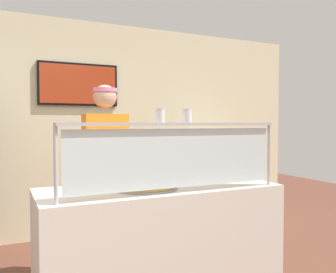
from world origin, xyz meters
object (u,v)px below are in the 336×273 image
pizza_tray (145,186)px  pizza_server (141,184)px  pepper_flake_shaker (187,117)px  worker_figure (106,169)px  parmesan_shaker (160,116)px  pizza_box_stack (214,150)px

pizza_tray → pizza_server: (-0.04, -0.02, 0.02)m
pizza_tray → pepper_flake_shaker: pepper_flake_shaker is taller
worker_figure → parmesan_shaker: bearing=-85.2°
pizza_server → pizza_box_stack: (1.71, 1.71, 0.06)m
pizza_tray → pizza_server: bearing=-153.7°
pizza_tray → worker_figure: (-0.08, 0.75, 0.04)m
pizza_server → worker_figure: bearing=102.7°
pizza_server → worker_figure: 0.77m
pizza_tray → pizza_box_stack: size_ratio=1.02×
pepper_flake_shaker → worker_figure: size_ratio=0.05×
pizza_tray → pizza_box_stack: (1.67, 1.69, 0.09)m
pizza_box_stack → pizza_tray: bearing=-134.7°
pizza_tray → pepper_flake_shaker: (0.20, -0.26, 0.49)m
pepper_flake_shaker → worker_figure: (-0.28, 1.01, -0.46)m
pizza_server → pepper_flake_shaker: (0.24, -0.24, 0.47)m
pizza_server → pepper_flake_shaker: size_ratio=3.05×
pizza_box_stack → pizza_server: bearing=-135.1°
pepper_flake_shaker → worker_figure: bearing=105.6°
parmesan_shaker → pepper_flake_shaker: same height
parmesan_shaker → pepper_flake_shaker: bearing=0.0°
pizza_tray → parmesan_shaker: bearing=-88.5°
pizza_tray → worker_figure: size_ratio=0.27×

